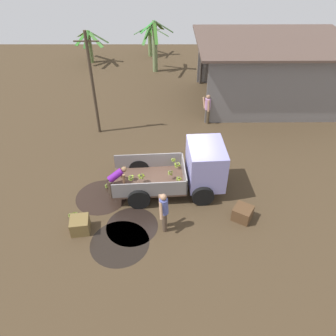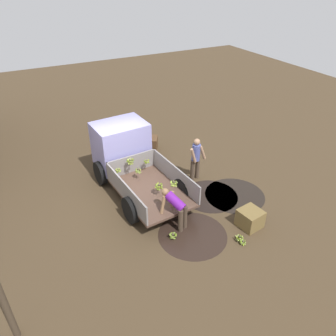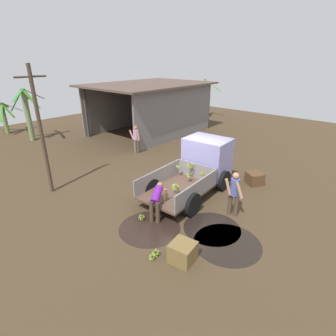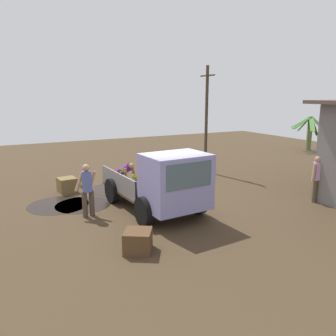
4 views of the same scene
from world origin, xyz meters
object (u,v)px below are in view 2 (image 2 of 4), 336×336
(wooden_crate_0, at_px, (250,218))
(banana_bunch_on_ground_0, at_px, (239,238))
(banana_bunch_on_ground_1, at_px, (173,235))
(person_foreground_visitor, at_px, (196,157))
(wooden_crate_1, at_px, (150,143))
(banana_bunch_on_ground_2, at_px, (243,242))
(cargo_truck, at_px, (126,153))
(person_worker_loading, at_px, (176,206))

(wooden_crate_0, bearing_deg, banana_bunch_on_ground_0, 118.93)
(banana_bunch_on_ground_1, height_order, wooden_crate_0, wooden_crate_0)
(banana_bunch_on_ground_0, height_order, wooden_crate_0, wooden_crate_0)
(person_foreground_visitor, bearing_deg, wooden_crate_1, -177.17)
(banana_bunch_on_ground_1, distance_m, banana_bunch_on_ground_2, 2.00)
(cargo_truck, relative_size, wooden_crate_1, 6.93)
(person_foreground_visitor, distance_m, person_worker_loading, 2.68)
(person_worker_loading, xyz_separation_m, banana_bunch_on_ground_1, (-0.43, 0.33, -0.63))
(person_worker_loading, bearing_deg, banana_bunch_on_ground_0, -163.39)
(banana_bunch_on_ground_1, height_order, wooden_crate_1, wooden_crate_1)
(person_worker_loading, bearing_deg, banana_bunch_on_ground_1, 116.48)
(person_foreground_visitor, xyz_separation_m, banana_bunch_on_ground_2, (-3.49, 0.56, -0.84))
(wooden_crate_1, bearing_deg, banana_bunch_on_ground_1, 161.90)
(person_foreground_visitor, height_order, person_worker_loading, person_foreground_visitor)
(person_worker_loading, bearing_deg, banana_bunch_on_ground_2, -166.39)
(banana_bunch_on_ground_1, bearing_deg, wooden_crate_1, -18.10)
(wooden_crate_1, bearing_deg, wooden_crate_0, -174.22)
(person_worker_loading, bearing_deg, cargo_truck, -20.34)
(cargo_truck, distance_m, banana_bunch_on_ground_2, 5.04)
(cargo_truck, xyz_separation_m, wooden_crate_1, (1.70, -1.69, -0.80))
(cargo_truck, distance_m, wooden_crate_0, 4.79)
(person_worker_loading, xyz_separation_m, wooden_crate_0, (-1.04, -1.97, -0.45))
(person_worker_loading, relative_size, banana_bunch_on_ground_1, 5.12)
(banana_bunch_on_ground_0, height_order, banana_bunch_on_ground_2, banana_bunch_on_ground_0)
(person_worker_loading, relative_size, banana_bunch_on_ground_2, 5.96)
(person_foreground_visitor, bearing_deg, cargo_truck, -125.39)
(wooden_crate_1, bearing_deg, banana_bunch_on_ground_2, 179.35)
(person_foreground_visitor, distance_m, banana_bunch_on_ground_1, 3.32)
(banana_bunch_on_ground_1, distance_m, wooden_crate_1, 5.50)
(cargo_truck, bearing_deg, wooden_crate_0, -155.18)
(banana_bunch_on_ground_1, bearing_deg, person_worker_loading, -37.51)
(cargo_truck, relative_size, wooden_crate_0, 6.89)
(banana_bunch_on_ground_0, xyz_separation_m, wooden_crate_0, (0.37, -0.67, 0.18))
(cargo_truck, distance_m, person_worker_loading, 3.13)
(banana_bunch_on_ground_0, relative_size, banana_bunch_on_ground_1, 0.94)
(banana_bunch_on_ground_1, bearing_deg, wooden_crate_0, -104.92)
(person_worker_loading, distance_m, banana_bunch_on_ground_2, 2.15)
(banana_bunch_on_ground_0, xyz_separation_m, banana_bunch_on_ground_1, (0.98, 1.63, 0.00))
(banana_bunch_on_ground_0, distance_m, banana_bunch_on_ground_1, 1.91)
(banana_bunch_on_ground_2, bearing_deg, person_worker_loading, 39.62)
(wooden_crate_0, bearing_deg, wooden_crate_1, 5.78)
(person_foreground_visitor, bearing_deg, banana_bunch_on_ground_2, -15.95)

